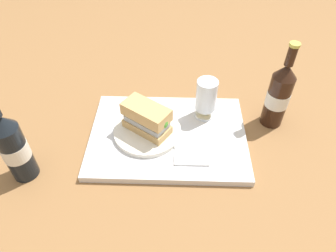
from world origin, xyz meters
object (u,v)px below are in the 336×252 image
plate (147,131)px  second_bottle (13,147)px  beer_bottle (279,95)px  sandwich (148,118)px  beer_glass (206,97)px

plate → second_bottle: (-0.30, -0.14, 0.08)m
beer_bottle → sandwich: bearing=-167.7°
sandwich → beer_bottle: bearing=46.6°
sandwich → second_bottle: second_bottle is taller
beer_glass → beer_bottle: bearing=0.4°
sandwich → plate: bearing=180.0°
sandwich → beer_bottle: size_ratio=0.54×
sandwich → second_bottle: size_ratio=0.54×
second_bottle → beer_bottle: bearing=17.7°
beer_glass → plate: bearing=-155.1°
beer_glass → sandwich: bearing=-154.2°
plate → second_bottle: bearing=-155.9°
sandwich → beer_bottle: (0.36, 0.08, 0.03)m
sandwich → beer_bottle: 0.37m
sandwich → beer_glass: 0.18m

